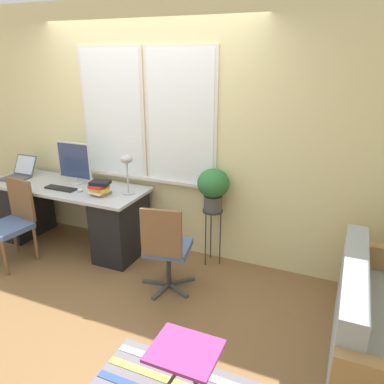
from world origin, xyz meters
The scene contains 14 objects.
ground_plane centered at (0.00, 0.00, 0.00)m, with size 14.00×14.00×0.00m, color brown.
wall_back_with_window centered at (0.00, 0.77, 1.36)m, with size 9.00×0.12×2.70m.
desk centered at (-0.90, 0.35, 0.40)m, with size 1.92×0.70×0.74m.
laptop centered at (-1.62, 0.35, 0.80)m, with size 0.30×0.37×0.24m.
monitor centered at (-0.82, 0.45, 1.00)m, with size 0.43×0.15×0.49m.
keyboard centered at (-0.86, 0.22, 0.75)m, with size 0.37×0.11×0.02m.
mouse centered at (-0.61, 0.25, 0.76)m, with size 0.04×0.07×0.04m.
desk_lamp centered at (-0.09, 0.41, 1.07)m, with size 0.13×0.13×0.42m.
book_stack centered at (-0.34, 0.25, 0.82)m, with size 0.22×0.20×0.15m.
desk_chair_wooden centered at (-1.20, -0.20, 0.47)m, with size 0.48×0.48×0.90m.
office_chair_swivel centered at (0.59, -0.05, 0.47)m, with size 0.53×0.52×0.90m.
plant_stand centered at (0.80, 0.61, 0.53)m, with size 0.21×0.21×0.62m.
potted_plant centered at (0.80, 0.61, 0.89)m, with size 0.33×0.33×0.44m.
folding_stool centered at (1.27, -1.14, 0.41)m, with size 0.42×0.36×0.46m.
Camera 1 is at (2.03, -2.79, 2.15)m, focal length 35.00 mm.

